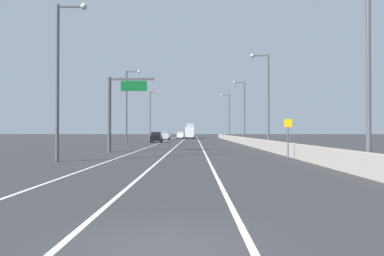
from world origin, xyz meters
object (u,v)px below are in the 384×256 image
Objects in this scene: lamp_post_left_near at (61,71)px; car_black_1 at (156,137)px; car_white_0 at (180,135)px; lamp_post_left_far at (151,112)px; box_truck at (190,132)px; lamp_post_right_second at (266,95)px; car_silver_2 at (165,136)px; overhead_sign_gantry at (117,105)px; lamp_post_right_near at (363,50)px; lamp_post_left_mid at (128,103)px; lamp_post_right_fourth at (228,114)px; lamp_post_right_third at (243,108)px; speed_advisory_sign at (288,136)px.

car_black_1 is (2.21, 38.63, -5.21)m from lamp_post_left_near.
car_white_0 is (5.29, 70.76, -5.24)m from lamp_post_left_near.
lamp_post_left_far is 2.62× the size of car_black_1.
lamp_post_left_far reaches higher than box_truck.
lamp_post_right_second is at bearing -63.77° from lamp_post_left_far.
car_silver_2 is at bearing -112.06° from box_truck.
box_truck is at bearing 80.06° from car_black_1.
lamp_post_left_near is (-1.34, -10.71, 1.44)m from overhead_sign_gantry.
lamp_post_right_near is 36.02m from lamp_post_left_mid.
lamp_post_left_mid is (-0.36, 25.25, 0.00)m from lamp_post_left_near.
lamp_post_left_mid is at bearing -118.89° from lamp_post_right_fourth.
lamp_post_left_far is at bearing -110.30° from car_silver_2.
lamp_post_right_third is at bearing -74.61° from box_truck.
lamp_post_right_near reaches higher than box_truck.
lamp_post_right_fourth is (-0.45, 21.04, 0.00)m from lamp_post_right_third.
lamp_post_right_third is (1.55, 33.63, 4.41)m from speed_advisory_sign.
lamp_post_right_third reaches higher than car_silver_2.
lamp_post_left_mid is at bearing 96.69° from overhead_sign_gantry.
box_truck is (7.95, 71.42, -4.23)m from lamp_post_left_near.
lamp_post_right_fourth is at bearing 90.28° from lamp_post_right_near.
speed_advisory_sign is 13.38m from lamp_post_right_second.
lamp_post_right_second is (1.07, 12.58, 4.41)m from speed_advisory_sign.
lamp_post_right_fourth is at bearing 89.96° from lamp_post_right_second.
lamp_post_left_near is at bearing -93.27° from car_black_1.
lamp_post_left_mid is (-1.71, 14.55, 1.44)m from overhead_sign_gantry.
box_truck reaches higher than car_black_1.
car_black_1 is 0.97× the size of car_silver_2.
lamp_post_right_third reaches higher than box_truck.
lamp_post_left_mid is at bearing -90.18° from lamp_post_left_far.
speed_advisory_sign is at bearing -54.11° from lamp_post_left_mid.
car_white_0 is (-12.39, 34.67, -5.24)m from lamp_post_right_third.
lamp_post_left_mid is 32.59m from car_silver_2.
car_black_1 is at bearing 88.23° from overhead_sign_gantry.
speed_advisory_sign is at bearing -91.15° from lamp_post_right_fourth.
lamp_post_right_second is at bearing 90.93° from lamp_post_right_near.
lamp_post_right_second is at bearing -57.57° from car_black_1.
car_black_1 is (2.57, 13.38, -5.21)m from lamp_post_left_mid.
lamp_post_right_second is 1.00× the size of lamp_post_left_near.
lamp_post_left_mid is 25.25m from lamp_post_left_far.
lamp_post_left_mid is at bearing 90.82° from lamp_post_left_near.
lamp_post_left_near is at bearing -89.68° from lamp_post_left_far.
car_black_1 is at bearing 111.05° from speed_advisory_sign.
box_truck reaches higher than car_white_0.
lamp_post_right_second is at bearing -77.94° from car_white_0.
lamp_post_right_second is 1.00× the size of lamp_post_left_far.
overhead_sign_gantry is 0.69× the size of lamp_post_right_near.
lamp_post_left_near is (-17.23, -57.13, 0.00)m from lamp_post_right_fourth.
lamp_post_left_mid is 2.40× the size of car_white_0.
speed_advisory_sign is (14.79, -8.25, -2.96)m from overhead_sign_gantry.
speed_advisory_sign is at bearing -92.63° from lamp_post_right_third.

